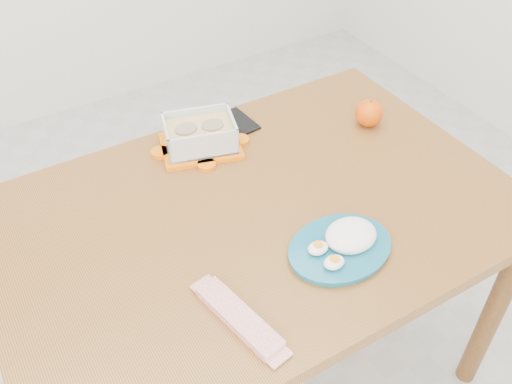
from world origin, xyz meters
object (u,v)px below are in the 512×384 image
orange_fruit (369,113)px  rice_plate (344,242)px  dining_table (256,234)px  smartphone (239,121)px  food_container (200,135)px

orange_fruit → rice_plate: size_ratio=0.32×
dining_table → smartphone: bearing=66.6°
smartphone → dining_table: bearing=-118.0°
dining_table → rice_plate: size_ratio=5.10×
dining_table → orange_fruit: size_ratio=16.04×
rice_plate → smartphone: (0.05, 0.57, -0.02)m
dining_table → food_container: (-0.00, 0.30, 0.13)m
dining_table → food_container: size_ratio=5.10×
food_container → rice_plate: size_ratio=1.00×
rice_plate → smartphone: 0.57m
food_container → orange_fruit: bearing=-1.2°
orange_fruit → food_container: bearing=162.5°
rice_plate → dining_table: bearing=114.8°
dining_table → food_container: food_container is taller
orange_fruit → rice_plate: (-0.37, -0.37, -0.02)m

